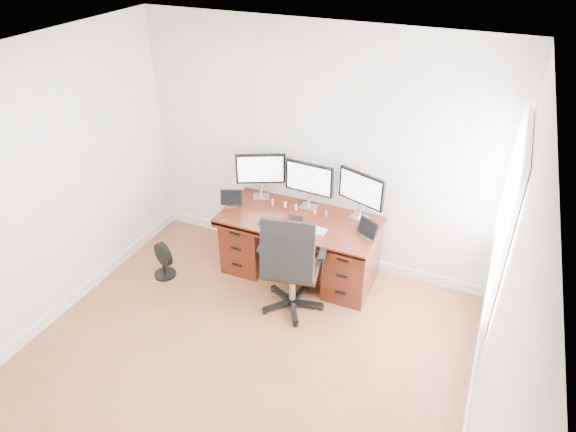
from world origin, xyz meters
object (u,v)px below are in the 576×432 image
at_px(monitor_center, 309,180).
at_px(keyboard, 293,226).
at_px(desk, 300,244).
at_px(office_chair, 291,280).
at_px(floor_fan, 163,261).

distance_m(monitor_center, keyboard, 0.55).
xyz_separation_m(desk, keyboard, (0.01, -0.21, 0.36)).
relative_size(desk, monitor_center, 3.08).
bearing_deg(monitor_center, office_chair, -75.58).
bearing_deg(monitor_center, floor_fan, -143.31).
bearing_deg(office_chair, desk, 93.18).
height_order(desk, keyboard, keyboard).
xyz_separation_m(desk, floor_fan, (-1.39, -0.65, -0.20)).
xyz_separation_m(floor_fan, keyboard, (1.39, 0.44, 0.55)).
distance_m(desk, keyboard, 0.41).
bearing_deg(floor_fan, office_chair, 24.31).
bearing_deg(office_chair, floor_fan, 170.81).
relative_size(office_chair, keyboard, 4.33).
distance_m(desk, floor_fan, 1.54).
distance_m(office_chair, monitor_center, 1.10).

